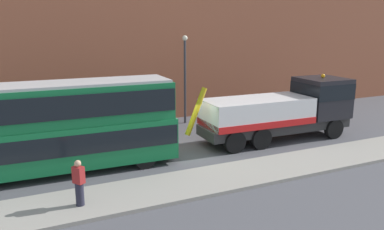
# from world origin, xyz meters

# --- Properties ---
(ground_plane) EXTENTS (120.00, 120.00, 0.00)m
(ground_plane) POSITION_xyz_m (0.00, 0.00, 0.00)
(ground_plane) COLOR #4C4C51
(near_kerb) EXTENTS (60.00, 2.80, 0.15)m
(near_kerb) POSITION_xyz_m (0.00, -4.20, 0.07)
(near_kerb) COLOR gray
(near_kerb) RESTS_ON ground_plane
(building_facade) EXTENTS (60.00, 1.50, 16.00)m
(building_facade) POSITION_xyz_m (0.00, 7.76, 8.07)
(building_facade) COLOR #935138
(building_facade) RESTS_ON ground_plane
(recovery_tow_truck) EXTENTS (10.18, 2.89, 3.67)m
(recovery_tow_truck) POSITION_xyz_m (6.04, -0.33, 1.76)
(recovery_tow_truck) COLOR #2D2D2D
(recovery_tow_truck) RESTS_ON ground_plane
(double_decker_bus) EXTENTS (11.10, 2.86, 4.06)m
(double_decker_bus) POSITION_xyz_m (-6.56, -0.32, 2.23)
(double_decker_bus) COLOR #146B38
(double_decker_bus) RESTS_ON ground_plane
(pedestrian_onlooker) EXTENTS (0.44, 0.48, 1.71)m
(pedestrian_onlooker) POSITION_xyz_m (-6.12, -4.42, 0.99)
(pedestrian_onlooker) COLOR #232333
(pedestrian_onlooker) RESTS_ON near_kerb
(street_lamp) EXTENTS (0.36, 0.36, 5.83)m
(street_lamp) POSITION_xyz_m (2.51, 5.56, 3.47)
(street_lamp) COLOR #38383D
(street_lamp) RESTS_ON ground_plane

